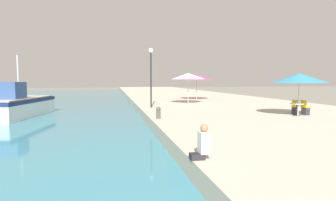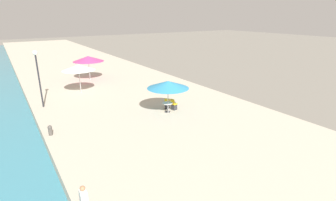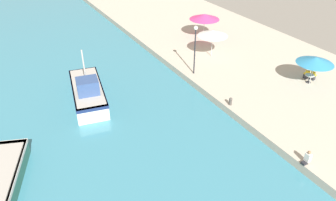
# 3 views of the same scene
# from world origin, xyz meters

# --- Properties ---
(quay_promenade) EXTENTS (16.00, 90.00, 0.64)m
(quay_promenade) POSITION_xyz_m (8.00, 37.00, 0.32)
(quay_promenade) COLOR #BCB29E
(quay_promenade) RESTS_ON ground_plane
(cafe_umbrella_pink) EXTENTS (3.11, 3.11, 2.51)m
(cafe_umbrella_pink) POSITION_xyz_m (8.67, 15.12, 2.88)
(cafe_umbrella_pink) COLOR #B7B7B7
(cafe_umbrella_pink) RESTS_ON quay_promenade
(cafe_umbrella_white) EXTENTS (3.05, 3.05, 2.74)m
(cafe_umbrella_white) POSITION_xyz_m (4.57, 24.12, 3.11)
(cafe_umbrella_white) COLOR #B7B7B7
(cafe_umbrella_white) RESTS_ON quay_promenade
(cafe_umbrella_striped) EXTENTS (3.41, 3.41, 2.72)m
(cafe_umbrella_striped) POSITION_xyz_m (6.93, 28.90, 3.06)
(cafe_umbrella_striped) COLOR #B7B7B7
(cafe_umbrella_striped) RESTS_ON quay_promenade
(cafe_table) EXTENTS (0.80, 0.80, 0.74)m
(cafe_table) POSITION_xyz_m (8.74, 15.31, 1.17)
(cafe_table) COLOR #333338
(cafe_table) RESTS_ON quay_promenade
(cafe_chair_left) EXTENTS (0.56, 0.57, 0.91)m
(cafe_chair_left) POSITION_xyz_m (9.10, 15.94, 0.96)
(cafe_chair_left) COLOR #2D2D33
(cafe_chair_left) RESTS_ON quay_promenade
(cafe_chair_right) EXTENTS (0.50, 0.48, 0.91)m
(cafe_chair_right) POSITION_xyz_m (9.45, 15.46, 0.96)
(cafe_chair_right) COLOR #2D2D33
(cafe_chair_right) RESTS_ON quay_promenade
(person_at_quay) EXTENTS (0.52, 0.36, 0.95)m
(person_at_quay) POSITION_xyz_m (0.32, 8.29, 1.05)
(person_at_quay) COLOR #232328
(person_at_quay) RESTS_ON quay_promenade
(mooring_bollard) EXTENTS (0.26, 0.26, 0.65)m
(mooring_bollard) POSITION_xyz_m (0.44, 15.85, 0.99)
(mooring_bollard) COLOR #4C4742
(mooring_bollard) RESTS_ON quay_promenade
(lamppost) EXTENTS (0.36, 0.36, 4.56)m
(lamppost) POSITION_xyz_m (0.90, 21.78, 3.73)
(lamppost) COLOR #232328
(lamppost) RESTS_ON quay_promenade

